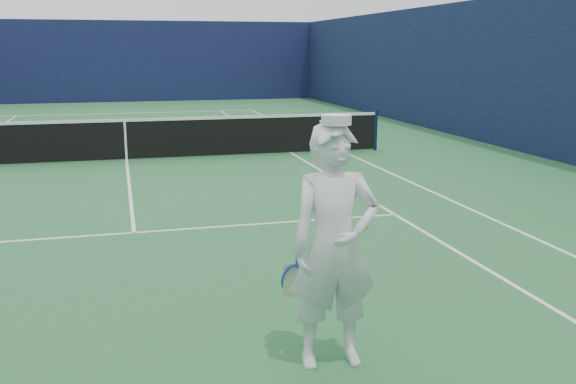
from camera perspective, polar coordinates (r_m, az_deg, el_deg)
The scene contains 5 objects.
ground at distance 15.89m, azimuth -14.15°, elevation 2.72°, with size 80.00×80.00×0.00m, color #266435.
court_markings at distance 15.88m, azimuth -14.15°, elevation 2.74°, with size 11.03×23.83×0.01m.
windscreen_fence at distance 15.68m, azimuth -14.54°, elevation 9.94°, with size 20.12×36.12×4.00m.
tennis_net at distance 15.80m, azimuth -14.25°, elevation 4.70°, with size 12.88×0.09×1.07m.
tennis_player at distance 5.32m, azimuth 4.12°, elevation -4.83°, with size 0.81×0.53×2.12m.
Camera 1 is at (-0.11, -15.67, 2.63)m, focal length 40.00 mm.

